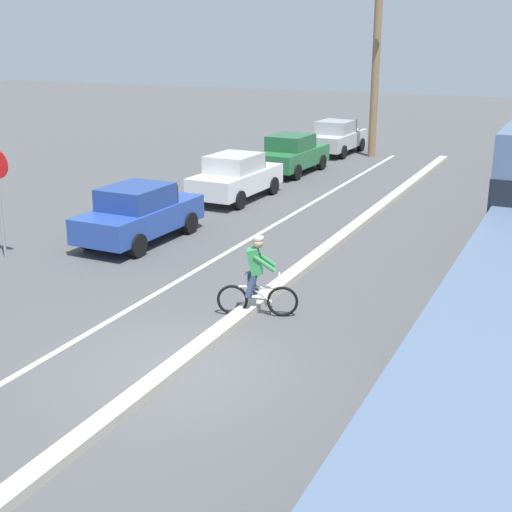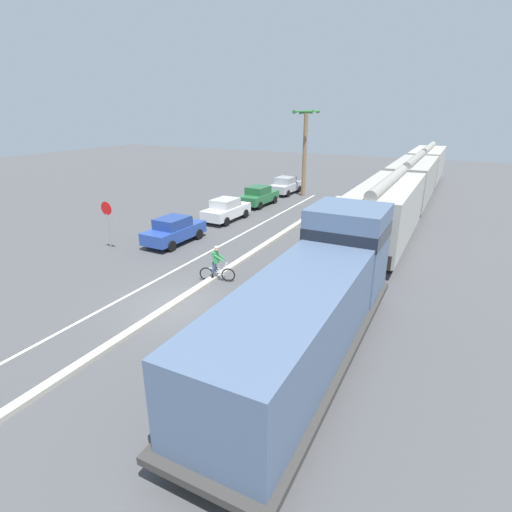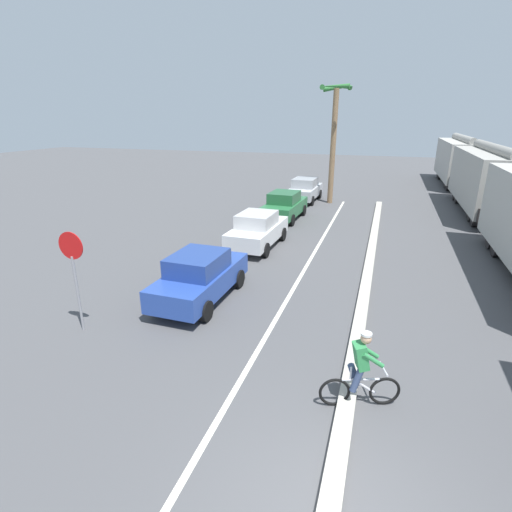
# 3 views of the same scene
# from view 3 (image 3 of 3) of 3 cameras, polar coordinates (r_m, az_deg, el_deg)

# --- Properties ---
(median_curb) EXTENTS (0.36, 36.00, 0.16)m
(median_curb) POSITION_cam_3_polar(r_m,az_deg,el_deg) (11.82, 14.48, -9.86)
(median_curb) COLOR #B2AD9E
(median_curb) RESTS_ON ground
(lane_stripe) EXTENTS (0.14, 36.00, 0.01)m
(lane_stripe) POSITION_cam_3_polar(r_m,az_deg,el_deg) (12.16, 3.00, -8.74)
(lane_stripe) COLOR silver
(lane_stripe) RESTS_ON ground
(hopper_car_middle) EXTENTS (2.90, 10.60, 4.18)m
(hopper_car_middle) POSITION_cam_3_polar(r_m,az_deg,el_deg) (28.39, 30.25, 9.42)
(hopper_car_middle) COLOR #9F9C95
(hopper_car_middle) RESTS_ON ground
(hopper_car_trailing) EXTENTS (2.90, 10.60, 4.18)m
(hopper_car_trailing) POSITION_cam_3_polar(r_m,az_deg,el_deg) (39.75, 27.09, 12.07)
(hopper_car_trailing) COLOR #A8A59E
(hopper_car_trailing) RESTS_ON ground
(parked_car_blue) EXTENTS (1.92, 4.24, 1.62)m
(parked_car_blue) POSITION_cam_3_polar(r_m,az_deg,el_deg) (13.08, -7.99, -2.89)
(parked_car_blue) COLOR #28479E
(parked_car_blue) RESTS_ON ground
(parked_car_white) EXTENTS (1.94, 4.25, 1.62)m
(parked_car_white) POSITION_cam_3_polar(r_m,az_deg,el_deg) (18.27, 0.24, 3.78)
(parked_car_white) COLOR silver
(parked_car_white) RESTS_ON ground
(parked_car_green) EXTENTS (1.97, 4.27, 1.62)m
(parked_car_green) POSITION_cam_3_polar(r_m,az_deg,el_deg) (23.36, 4.10, 7.20)
(parked_car_green) COLOR #286B3D
(parked_car_green) RESTS_ON ground
(parked_car_silver) EXTENTS (1.94, 4.25, 1.62)m
(parked_car_silver) POSITION_cam_3_polar(r_m,az_deg,el_deg) (28.70, 6.99, 9.40)
(parked_car_silver) COLOR #B7BABF
(parked_car_silver) RESTS_ON ground
(cyclist) EXTENTS (1.63, 0.70, 1.71)m
(cyclist) POSITION_cam_3_polar(r_m,az_deg,el_deg) (8.71, 14.74, -15.71)
(cyclist) COLOR black
(cyclist) RESTS_ON ground
(stop_sign) EXTENTS (0.76, 0.08, 2.88)m
(stop_sign) POSITION_cam_3_polar(r_m,az_deg,el_deg) (11.74, -24.65, -0.88)
(stop_sign) COLOR gray
(stop_sign) RESTS_ON ground
(palm_tree_near) EXTENTS (2.39, 2.20, 7.69)m
(palm_tree_near) POSITION_cam_3_polar(r_m,az_deg,el_deg) (27.95, 11.14, 18.24)
(palm_tree_near) COLOR #846647
(palm_tree_near) RESTS_ON ground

